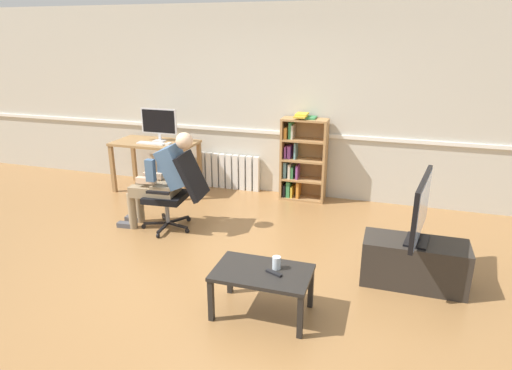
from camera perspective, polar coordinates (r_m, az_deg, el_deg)
The scene contains 15 objects.
ground_plane at distance 4.49m, azimuth -5.20°, elevation -11.69°, with size 18.00×18.00×0.00m, color olive.
back_wall at distance 6.46m, azimuth 3.59°, elevation 10.55°, with size 12.00×0.13×2.70m.
computer_desk at distance 6.83m, azimuth -12.87°, elevation 4.59°, with size 1.24×0.66×0.76m.
imac_monitor at distance 6.79m, azimuth -12.44°, elevation 7.90°, with size 0.58×0.14×0.49m.
keyboard at distance 6.67m, azimuth -13.39°, elevation 5.26°, with size 0.42×0.12×0.02m, color white.
computer_mouse at distance 6.55m, azimuth -11.22°, elevation 5.23°, with size 0.06×0.10×0.03m, color white.
bookshelf at distance 6.34m, azimuth 5.80°, elevation 3.33°, with size 0.64×0.30×1.25m.
radiator at distance 6.83m, azimuth -3.49°, elevation 1.75°, with size 0.97×0.08×0.54m.
office_chair at distance 5.37m, azimuth -10.07°, elevation -0.50°, with size 0.81×0.62×0.97m.
person_seated at distance 5.40m, azimuth -11.94°, elevation 0.92°, with size 1.01×0.41×1.22m.
tv_stand at distance 4.51m, azimuth 19.72°, elevation -9.45°, with size 0.95×0.41×0.45m.
tv_screen at distance 4.28m, azimuth 20.54°, elevation -2.91°, with size 0.25×0.90×0.63m.
coffee_table at distance 3.77m, azimuth 0.81°, elevation -11.74°, with size 0.81×0.50×0.41m.
drinking_glass at distance 3.75m, azimuth 2.67°, elevation -10.00°, with size 0.07×0.07×0.11m, color silver.
spare_remote at distance 3.70m, azimuth 2.32°, elevation -11.29°, with size 0.04×0.15×0.02m, color black.
Camera 1 is at (1.54, -3.55, 2.28)m, focal length 30.97 mm.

